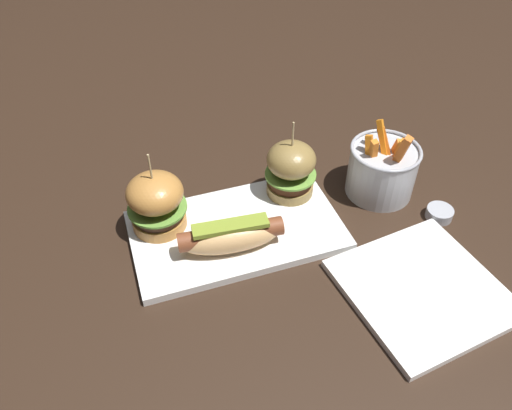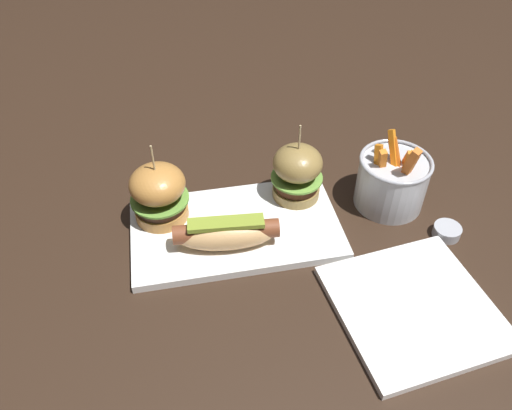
% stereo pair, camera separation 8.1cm
% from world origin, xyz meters
% --- Properties ---
extents(ground_plane, '(3.00, 3.00, 0.00)m').
position_xyz_m(ground_plane, '(0.00, 0.00, 0.00)').
color(ground_plane, black).
extents(platter_main, '(0.34, 0.20, 0.01)m').
position_xyz_m(platter_main, '(0.00, 0.00, 0.01)').
color(platter_main, white).
rests_on(platter_main, ground).
extents(hot_dog, '(0.17, 0.07, 0.05)m').
position_xyz_m(hot_dog, '(-0.02, -0.04, 0.04)').
color(hot_dog, tan).
rests_on(hot_dog, platter_main).
extents(slider_left, '(0.10, 0.10, 0.14)m').
position_xyz_m(slider_left, '(-0.12, 0.05, 0.06)').
color(slider_left, '#B97C3A').
rests_on(slider_left, platter_main).
extents(slider_right, '(0.09, 0.09, 0.14)m').
position_xyz_m(slider_right, '(0.12, 0.06, 0.06)').
color(slider_right, olive).
rests_on(slider_right, platter_main).
extents(fries_bucket, '(0.12, 0.12, 0.15)m').
position_xyz_m(fries_bucket, '(0.27, 0.02, 0.05)').
color(fries_bucket, '#B7BABF').
rests_on(fries_bucket, ground).
extents(sauce_ramekin, '(0.04, 0.04, 0.02)m').
position_xyz_m(sauce_ramekin, '(0.34, -0.08, 0.01)').
color(sauce_ramekin, '#A8AAB2').
rests_on(sauce_ramekin, ground).
extents(side_plate, '(0.24, 0.24, 0.01)m').
position_xyz_m(side_plate, '(0.22, -0.20, 0.01)').
color(side_plate, white).
rests_on(side_plate, ground).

